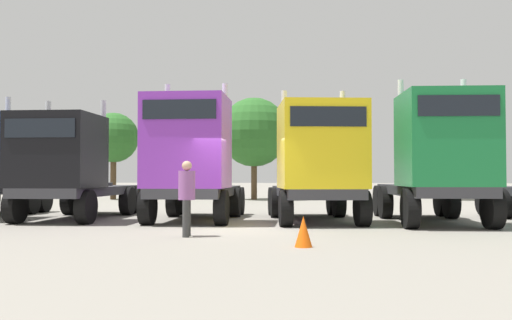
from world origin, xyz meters
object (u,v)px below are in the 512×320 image
visitor_with_camera (187,192)px  traffic_cone_near (303,232)px  semi_truck_black (68,167)px  semi_truck_yellow (318,161)px  semi_truck_purple (191,158)px  semi_truck_green (439,157)px

visitor_with_camera → traffic_cone_near: (2.83, -1.58, -0.73)m
semi_truck_black → traffic_cone_near: size_ratio=10.12×
semi_truck_black → semi_truck_yellow: 8.02m
semi_truck_black → traffic_cone_near: 9.70m
semi_truck_purple → traffic_cone_near: semi_truck_purple is taller
semi_truck_purple → semi_truck_green: size_ratio=0.92×
semi_truck_purple → visitor_with_camera: 4.16m
semi_truck_black → visitor_with_camera: semi_truck_black is taller
semi_truck_green → traffic_cone_near: (-3.75, -5.43, -1.67)m
semi_truck_black → visitor_with_camera: size_ratio=3.53×
semi_truck_yellow → semi_truck_black: bearing=-99.1°
semi_truck_black → semi_truck_purple: bearing=86.7°
semi_truck_yellow → semi_truck_green: 3.54m
semi_truck_purple → semi_truck_green: (7.46, -0.10, -0.01)m
semi_truck_black → traffic_cone_near: bearing=52.0°
visitor_with_camera → traffic_cone_near: size_ratio=2.87×
semi_truck_purple → visitor_with_camera: (0.88, -3.95, -0.95)m
semi_truck_green → visitor_with_camera: 7.68m
visitor_with_camera → traffic_cone_near: 3.32m
semi_truck_black → semi_truck_green: (11.54, -0.17, 0.24)m
semi_truck_yellow → traffic_cone_near: (-0.22, -5.70, -1.59)m
semi_truck_purple → traffic_cone_near: bearing=31.3°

